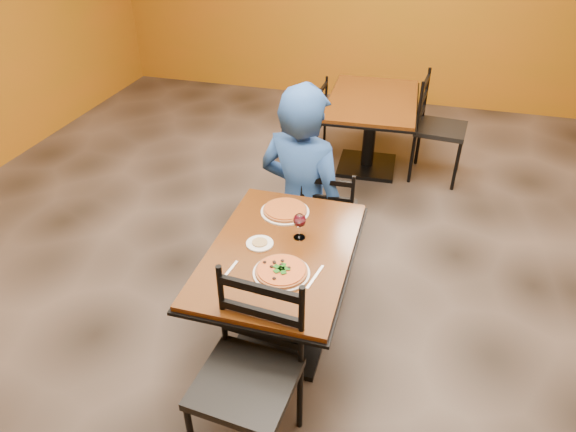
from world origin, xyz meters
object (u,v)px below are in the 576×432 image
(chair_second_right, at_px, (441,129))
(diner, at_px, (303,181))
(pizza_far, at_px, (285,210))
(plate_far, at_px, (285,212))
(chair_main_near, at_px, (245,384))
(pizza_main, at_px, (281,271))
(chair_main_far, at_px, (329,213))
(side_plate, at_px, (260,244))
(table_second, at_px, (371,117))
(chair_second_left, at_px, (304,121))
(plate_main, at_px, (281,273))
(table_main, at_px, (281,275))
(wine_glass, at_px, (300,225))

(chair_second_right, relative_size, diner, 0.70)
(diner, distance_m, pizza_far, 0.45)
(plate_far, distance_m, pizza_far, 0.02)
(plate_far, xyz_separation_m, pizza_far, (0.00, 0.00, 0.02))
(chair_main_near, distance_m, pizza_main, 0.61)
(chair_main_far, bearing_deg, diner, 23.21)
(chair_main_near, xyz_separation_m, pizza_main, (0.02, 0.56, 0.26))
(chair_main_far, distance_m, chair_second_right, 1.77)
(chair_second_right, height_order, side_plate, chair_second_right)
(chair_main_far, bearing_deg, table_second, -96.23)
(chair_main_near, relative_size, plate_far, 3.28)
(chair_second_left, relative_size, diner, 0.59)
(chair_second_right, distance_m, plate_main, 2.86)
(plate_far, bearing_deg, table_second, 82.93)
(plate_main, bearing_deg, chair_main_far, 88.06)
(table_second, height_order, diner, diner)
(chair_main_far, height_order, pizza_main, chair_main_far)
(table_second, distance_m, chair_main_near, 3.29)
(diner, bearing_deg, plate_far, 106.04)
(diner, xyz_separation_m, side_plate, (-0.05, -0.82, 0.03))
(chair_second_right, bearing_deg, pizza_main, 169.06)
(chair_main_near, distance_m, diner, 1.61)
(chair_main_far, bearing_deg, table_main, 80.33)
(plate_far, distance_m, wine_glass, 0.30)
(pizza_far, bearing_deg, chair_main_near, -83.61)
(chair_second_left, distance_m, side_plate, 2.56)
(table_second, height_order, plate_far, plate_far)
(chair_main_near, distance_m, plate_main, 0.61)
(plate_main, distance_m, wine_glass, 0.36)
(chair_main_near, height_order, wine_glass, chair_main_near)
(pizza_main, bearing_deg, side_plate, 131.70)
(table_second, bearing_deg, pizza_main, -92.50)
(table_second, relative_size, chair_main_near, 1.29)
(chair_main_near, relative_size, chair_second_right, 1.00)
(chair_main_far, xyz_separation_m, side_plate, (-0.23, -0.91, 0.32))
(table_second, bearing_deg, plate_main, -92.50)
(pizza_main, relative_size, side_plate, 1.77)
(chair_second_left, distance_m, chair_second_right, 1.35)
(table_main, bearing_deg, pizza_far, 102.34)
(plate_main, bearing_deg, table_main, 107.31)
(table_second, xyz_separation_m, plate_main, (-0.12, -2.73, 0.20))
(chair_main_near, distance_m, chair_main_far, 1.69)
(chair_second_left, relative_size, pizza_main, 3.04)
(chair_second_left, xyz_separation_m, plate_main, (0.56, -2.73, 0.32))
(chair_main_far, height_order, plate_main, chair_main_far)
(diner, bearing_deg, plate_main, 114.16)
(chair_second_right, xyz_separation_m, wine_glass, (-0.78, -2.39, 0.33))
(plate_main, relative_size, wine_glass, 1.72)
(chair_main_near, relative_size, side_plate, 6.36)
(chair_main_far, bearing_deg, chair_second_right, -118.58)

